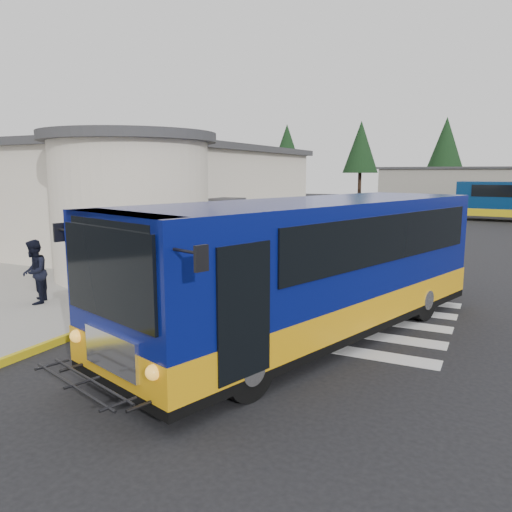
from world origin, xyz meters
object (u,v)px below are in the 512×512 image
at_px(pedestrian_a, 156,268).
at_px(transit_bus, 312,273).
at_px(pedestrian_b, 34,272).
at_px(bollard, 122,290).

bearing_deg(pedestrian_a, transit_bus, -112.41).
xyz_separation_m(pedestrian_b, bollard, (2.65, 0.42, -0.31)).
distance_m(pedestrian_b, bollard, 2.70).
height_order(pedestrian_b, bollard, pedestrian_b).
xyz_separation_m(pedestrian_a, pedestrian_b, (-2.20, -2.41, 0.11)).
xyz_separation_m(pedestrian_a, bollard, (0.45, -1.99, -0.20)).
bearing_deg(pedestrian_b, transit_bus, 61.82).
relative_size(transit_bus, bollard, 9.95).
distance_m(pedestrian_a, pedestrian_b, 3.26).
relative_size(transit_bus, pedestrian_a, 7.35).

